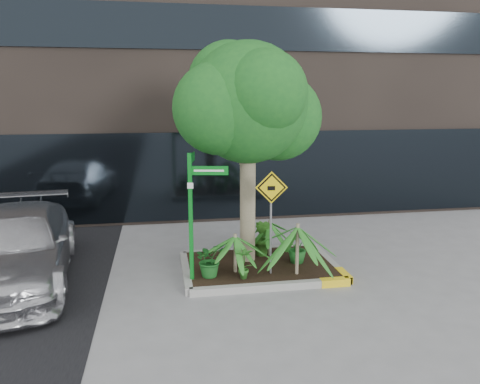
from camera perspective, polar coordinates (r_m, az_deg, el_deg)
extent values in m
plane|color=gray|center=(10.03, 1.64, -10.19)|extent=(80.00, 80.00, 0.00)
cube|color=#9E9E99|center=(11.33, 1.22, -7.18)|extent=(3.20, 0.15, 0.15)
cube|color=#9E9E99|center=(9.32, 3.87, -11.47)|extent=(3.20, 0.15, 0.15)
cube|color=#9E9E99|center=(10.11, -6.61, -9.62)|extent=(0.15, 2.20, 0.15)
cube|color=#9E9E99|center=(10.75, 10.87, -8.44)|extent=(0.15, 2.20, 0.15)
cube|color=yellow|center=(9.69, 11.50, -10.75)|extent=(0.60, 0.17, 0.15)
cube|color=black|center=(10.30, 2.41, -8.88)|extent=(3.05, 2.05, 0.06)
cylinder|color=tan|center=(10.15, 0.94, -0.57)|extent=(0.34, 0.34, 3.16)
cylinder|color=tan|center=(9.99, 1.56, 5.97)|extent=(0.60, 0.17, 1.03)
sphere|color=#19581E|center=(9.92, 0.98, 10.81)|extent=(2.53, 2.53, 2.53)
sphere|color=#19581E|center=(10.40, 4.69, 9.07)|extent=(1.90, 1.90, 1.90)
sphere|color=#19581E|center=(9.61, -2.54, 10.15)|extent=(1.90, 1.90, 1.90)
sphere|color=#19581E|center=(9.34, 3.03, 12.04)|extent=(1.69, 1.69, 1.69)
sphere|color=#19581E|center=(10.39, -1.33, 13.17)|extent=(1.79, 1.79, 1.79)
cylinder|color=tan|center=(9.62, 6.99, -6.90)|extent=(0.07, 0.07, 1.06)
cylinder|color=tan|center=(9.69, -0.59, -7.44)|extent=(0.07, 0.07, 0.82)
cylinder|color=tan|center=(10.75, 3.62, -5.54)|extent=(0.07, 0.07, 0.81)
imported|color=silver|center=(10.51, -25.51, -6.11)|extent=(2.58, 5.23, 1.46)
imported|color=#1A5D20|center=(9.51, -3.67, -8.20)|extent=(0.84, 0.84, 0.71)
imported|color=#1C5F21|center=(10.31, 6.98, -6.68)|extent=(0.52, 0.52, 0.70)
imported|color=#2C7022|center=(9.39, 0.51, -8.59)|extent=(0.37, 0.37, 0.66)
imported|color=#2E6B1F|center=(10.65, 2.84, -5.55)|extent=(0.66, 0.66, 0.86)
cube|color=#0B7A1D|center=(9.15, -6.01, -3.58)|extent=(0.09, 0.09, 2.67)
cube|color=#0B7A1D|center=(8.91, -3.83, 2.63)|extent=(0.73, 0.17, 0.17)
cube|color=#0B7A1D|center=(9.27, -5.88, 4.14)|extent=(0.17, 0.73, 0.17)
cube|color=white|center=(8.89, -3.82, 2.61)|extent=(0.56, 0.12, 0.04)
cube|color=white|center=(9.27, -5.97, 4.14)|extent=(0.12, 0.56, 0.04)
cube|color=white|center=(8.95, -6.08, 0.77)|extent=(0.11, 0.03, 0.11)
cylinder|color=slate|center=(9.52, 3.77, -4.27)|extent=(0.06, 0.17, 1.94)
cube|color=yellow|center=(9.31, 3.86, 0.55)|extent=(0.65, 0.09, 0.65)
cube|color=black|center=(9.30, 3.88, 0.54)|extent=(0.58, 0.07, 0.58)
cube|color=yellow|center=(9.29, 3.89, 0.53)|extent=(0.49, 0.06, 0.49)
cube|color=black|center=(9.29, 3.83, 0.46)|extent=(0.15, 0.02, 0.09)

